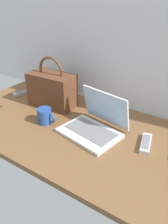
# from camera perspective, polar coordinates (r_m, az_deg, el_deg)

# --- Properties ---
(desk) EXTENTS (1.60, 0.76, 0.03)m
(desk) POSITION_cam_1_polar(r_m,az_deg,el_deg) (1.26, -1.57, -4.87)
(desk) COLOR brown
(desk) RESTS_ON ground
(laptop) EXTENTS (0.35, 0.32, 0.21)m
(laptop) POSITION_cam_1_polar(r_m,az_deg,el_deg) (1.21, 2.80, -3.08)
(laptop) COLOR silver
(laptop) RESTS_ON desk
(coffee_mug) EXTENTS (0.12, 0.08, 0.09)m
(coffee_mug) POSITION_cam_1_polar(r_m,az_deg,el_deg) (1.30, -10.00, -0.95)
(coffee_mug) COLOR #26478C
(coffee_mug) RESTS_ON desk
(remote_control_near) EXTENTS (0.08, 0.17, 0.02)m
(remote_control_near) POSITION_cam_1_polar(r_m,az_deg,el_deg) (1.16, 15.62, -7.76)
(remote_control_near) COLOR #B7B7B7
(remote_control_near) RESTS_ON desk
(remote_control_far) EXTENTS (0.10, 0.17, 0.02)m
(remote_control_far) POSITION_cam_1_polar(r_m,az_deg,el_deg) (1.72, -15.09, 4.89)
(remote_control_far) COLOR #B7B7B7
(remote_control_far) RESTS_ON desk
(handbag) EXTENTS (0.31, 0.17, 0.33)m
(handbag) POSITION_cam_1_polar(r_m,az_deg,el_deg) (1.47, -8.17, 5.85)
(handbag) COLOR #59331E
(handbag) RESTS_ON desk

